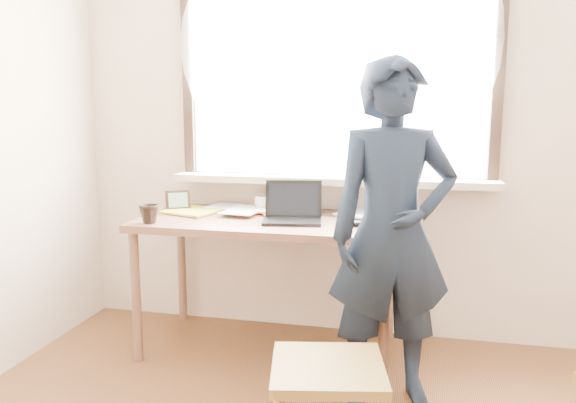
% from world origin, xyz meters
% --- Properties ---
extents(desk, '(1.39, 0.70, 0.75)m').
position_xyz_m(desk, '(-0.50, 1.63, 0.67)').
color(desk, brown).
rests_on(desk, ground).
extents(laptop, '(0.34, 0.29, 0.21)m').
position_xyz_m(laptop, '(-0.36, 1.59, 0.80)').
color(laptop, black).
rests_on(laptop, desk).
extents(mug_white, '(0.13, 0.13, 0.09)m').
position_xyz_m(mug_white, '(-0.59, 1.85, 0.79)').
color(mug_white, white).
rests_on(mug_white, desk).
extents(mug_dark, '(0.12, 0.12, 0.10)m').
position_xyz_m(mug_dark, '(-1.07, 1.37, 0.80)').
color(mug_dark, black).
rests_on(mug_dark, desk).
extents(mouse, '(0.08, 0.06, 0.03)m').
position_xyz_m(mouse, '(-0.02, 1.53, 0.76)').
color(mouse, black).
rests_on(mouse, desk).
extents(desk_clutter, '(0.82, 0.46, 0.04)m').
position_xyz_m(desk_clutter, '(-0.65, 1.87, 0.77)').
color(desk_clutter, white).
rests_on(desk_clutter, desk).
extents(book_a, '(0.19, 0.25, 0.02)m').
position_xyz_m(book_a, '(-0.92, 1.86, 0.76)').
color(book_a, white).
rests_on(book_a, desk).
extents(book_b, '(0.28, 0.31, 0.02)m').
position_xyz_m(book_b, '(-0.11, 1.87, 0.76)').
color(book_b, white).
rests_on(book_b, desk).
extents(picture_frame, '(0.12, 0.09, 0.11)m').
position_xyz_m(picture_frame, '(-1.07, 1.73, 0.80)').
color(picture_frame, black).
rests_on(picture_frame, desk).
extents(work_chair, '(0.48, 0.46, 0.42)m').
position_xyz_m(work_chair, '(-0.02, 0.65, 0.35)').
color(work_chair, olive).
rests_on(work_chair, ground).
extents(person, '(0.66, 0.52, 1.57)m').
position_xyz_m(person, '(0.18, 1.24, 0.78)').
color(person, black).
rests_on(person, ground).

